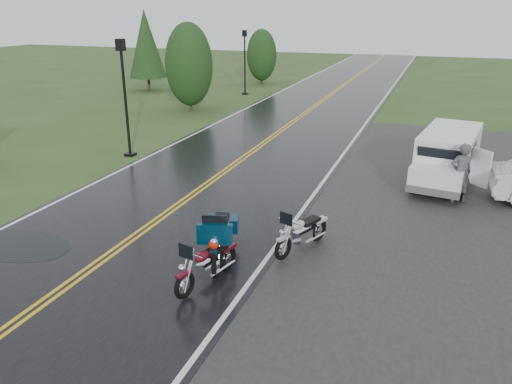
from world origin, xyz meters
TOP-DOWN VIEW (x-y plane):
  - ground at (0.00, 0.00)m, footprint 120.00×120.00m
  - road at (0.00, 10.00)m, footprint 8.00×100.00m
  - motorcycle_red at (2.75, -2.27)m, footprint 1.20×2.16m
  - motorcycle_teal at (2.98, -1.21)m, footprint 1.62×2.66m
  - motorcycle_silver at (4.20, 0.11)m, footprint 1.45×2.17m
  - van_white at (6.89, 6.35)m, footprint 2.51×5.04m
  - person_at_van at (8.27, 5.83)m, footprint 0.83×0.70m
  - lamp_post_near_left at (-4.67, 6.89)m, footprint 0.41×0.41m
  - lamp_post_far_left at (-5.90, 23.46)m, footprint 0.39×0.39m
  - tree_left_mid at (-6.79, 16.64)m, footprint 2.83×2.83m
  - tree_left_far at (-6.56, 28.90)m, footprint 2.41×2.41m
  - pine_left_far at (-13.33, 22.56)m, footprint 2.74×2.74m

SIDE VIEW (x-z plane):
  - ground at x=0.00m, z-range 0.00..0.00m
  - road at x=0.00m, z-range 0.00..0.04m
  - motorcycle_silver at x=4.20m, z-range 0.00..1.20m
  - motorcycle_red at x=2.75m, z-range 0.00..1.21m
  - motorcycle_teal at x=2.98m, z-range 0.00..1.48m
  - van_white at x=6.89m, z-range 0.00..1.89m
  - person_at_van at x=8.27m, z-range 0.00..1.94m
  - tree_left_far at x=-6.56m, z-range 0.00..3.71m
  - tree_left_mid at x=-6.79m, z-range 0.00..4.42m
  - lamp_post_far_left at x=-5.90m, z-range 0.00..4.49m
  - lamp_post_near_left at x=-4.67m, z-range 0.00..4.82m
  - pine_left_far at x=-13.33m, z-range 0.00..5.70m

